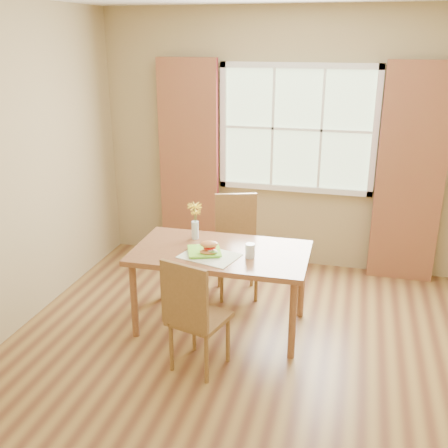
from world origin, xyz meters
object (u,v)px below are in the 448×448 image
chair_near (193,312)px  chair_far (237,240)px  flower_vase (195,218)px  croissant_sandwich (209,248)px  dining_table (221,258)px  water_glass (250,251)px

chair_near → chair_far: chair_far is taller
flower_vase → croissant_sandwich: bearing=-56.7°
dining_table → water_glass: water_glass is taller
water_glass → dining_table: bearing=163.0°
chair_far → flower_vase: size_ratio=2.98×
chair_near → chair_far: 1.40m
chair_far → croissant_sandwich: bearing=-111.2°
dining_table → flower_vase: bearing=143.7°
croissant_sandwich → flower_vase: flower_vase is taller
water_glass → chair_far: bearing=110.6°
chair_near → water_glass: (0.29, 0.62, 0.26)m
chair_far → water_glass: (0.29, -0.78, 0.24)m
dining_table → water_glass: (0.27, -0.08, 0.13)m
chair_far → chair_near: bearing=-108.6°
dining_table → croissant_sandwich: size_ratio=8.49×
chair_far → water_glass: bearing=-88.2°
dining_table → croissant_sandwich: bearing=-114.4°
chair_far → croissant_sandwich: (-0.03, -0.84, 0.25)m
water_glass → flower_vase: bearing=152.6°
water_glass → croissant_sandwich: bearing=-169.9°
chair_far → water_glass: size_ratio=8.28×
dining_table → flower_vase: 0.44m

